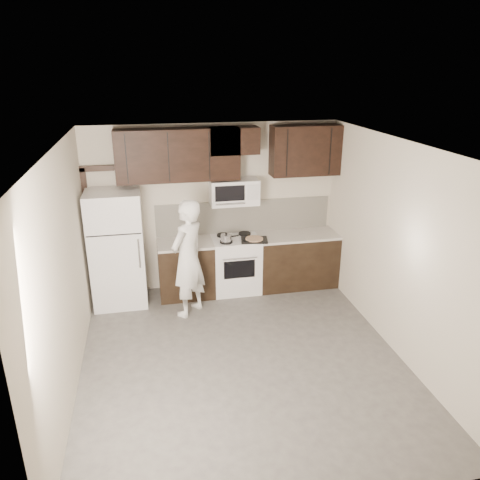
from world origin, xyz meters
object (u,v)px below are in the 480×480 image
object	(u,v)px
microwave	(234,192)
refrigerator	(117,249)
person	(188,259)
stove	(236,264)

from	to	relation	value
microwave	refrigerator	bearing A→B (deg)	-174.85
person	refrigerator	bearing A→B (deg)	-76.04
microwave	person	size ratio (longest dim) A/B	0.43
person	stove	bearing A→B (deg)	169.72
stove	microwave	xyz separation A→B (m)	(-0.00, 0.12, 1.19)
stove	microwave	size ratio (longest dim) A/B	1.24
stove	person	world-z (taller)	person
refrigerator	microwave	bearing A→B (deg)	5.15
microwave	person	world-z (taller)	microwave
person	microwave	bearing A→B (deg)	174.62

